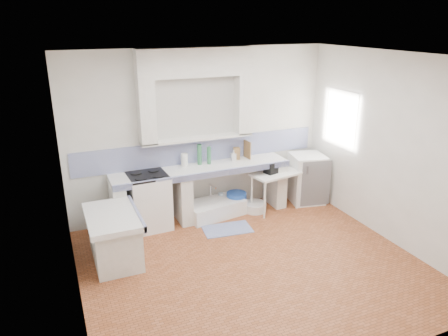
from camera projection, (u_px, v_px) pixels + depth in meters
name	position (u px, v px, depth m)	size (l,w,h in m)	color
floor	(252.00, 265.00, 5.82)	(4.50, 4.50, 0.00)	#9B532F
ceiling	(258.00, 56.00, 4.88)	(4.50, 4.50, 0.00)	white
wall_back	(201.00, 133.00, 7.08)	(4.50, 4.50, 0.00)	silver
wall_front	(361.00, 242.00, 3.61)	(4.50, 4.50, 0.00)	silver
wall_left	(68.00, 198.00, 4.51)	(4.50, 4.50, 0.00)	silver
wall_right	(391.00, 150.00, 6.18)	(4.50, 4.50, 0.00)	silver
alcove_mass	(196.00, 62.00, 6.54)	(1.90, 0.25, 0.45)	silver
window_frame	(349.00, 118.00, 7.22)	(0.35, 0.86, 1.06)	#331E10
lace_valance	(345.00, 97.00, 7.04)	(0.01, 0.84, 0.24)	white
counter_slab	(202.00, 169.00, 6.96)	(3.00, 0.60, 0.08)	white
counter_lip	(208.00, 175.00, 6.72)	(3.00, 0.04, 0.10)	navy
counter_pier_left	(119.00, 208.00, 6.60)	(0.20, 0.55, 0.82)	silver
counter_pier_mid	(183.00, 198.00, 6.99)	(0.20, 0.55, 0.82)	silver
counter_pier_right	(275.00, 183.00, 7.63)	(0.20, 0.55, 0.82)	silver
peninsula_top	(113.00, 217.00, 5.75)	(0.70, 1.10, 0.08)	white
peninsula_base	(115.00, 240.00, 5.86)	(0.60, 1.00, 0.62)	silver
peninsula_lip	(137.00, 213.00, 5.87)	(0.04, 1.10, 0.10)	navy
backsplash	(201.00, 150.00, 7.17)	(4.27, 0.03, 0.40)	navy
stove	(149.00, 202.00, 6.76)	(0.62, 0.60, 0.87)	white
sink	(215.00, 209.00, 7.25)	(0.99, 0.53, 0.24)	white
side_table	(275.00, 191.00, 7.40)	(0.84, 0.47, 0.04)	white
fridge	(307.00, 178.00, 7.74)	(0.58, 0.58, 0.89)	white
bucket_red	(197.00, 214.00, 7.03)	(0.27, 0.27, 0.25)	red
bucket_orange	(211.00, 209.00, 7.25)	(0.26, 0.26, 0.24)	orange
bucket_blue	(236.00, 202.00, 7.44)	(0.35, 0.35, 0.33)	blue
basin_white	(255.00, 207.00, 7.44)	(0.39, 0.39, 0.15)	white
water_bottle_a	(206.00, 205.00, 7.38)	(0.07, 0.07, 0.27)	silver
water_bottle_b	(221.00, 201.00, 7.48)	(0.08, 0.08, 0.32)	silver
black_bag	(273.00, 167.00, 7.28)	(0.32, 0.18, 0.20)	black
green_bottle_a	(199.00, 155.00, 7.03)	(0.08, 0.08, 0.35)	#2F7146
green_bottle_b	(209.00, 155.00, 7.06)	(0.07, 0.07, 0.30)	#2F7146
knife_block	(236.00, 153.00, 7.30)	(0.11, 0.09, 0.21)	olive
cutting_board	(247.00, 150.00, 7.37)	(0.02, 0.23, 0.31)	olive
paper_towel	(184.00, 160.00, 6.95)	(0.11, 0.11, 0.23)	white
soap_bottle	(234.00, 155.00, 7.26)	(0.08, 0.09, 0.18)	white
rug	(227.00, 229.00, 6.80)	(0.77, 0.44, 0.01)	#2B3D98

